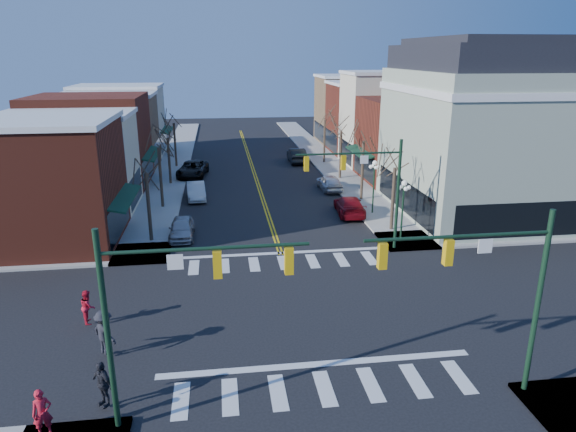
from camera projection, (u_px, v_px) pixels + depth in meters
name	position (u px, v px, depth m)	size (l,w,h in m)	color
ground	(299.00, 311.00, 25.40)	(160.00, 160.00, 0.00)	black
sidewalk_left	(160.00, 204.00, 43.13)	(3.50, 70.00, 0.15)	#9E9B93
sidewalk_right	(362.00, 196.00, 45.38)	(3.50, 70.00, 0.15)	#9E9B93
bldg_left_brick_a	(36.00, 185.00, 33.29)	(10.00, 8.50, 8.00)	maroon
bldg_left_stucco_a	(69.00, 165.00, 40.68)	(10.00, 7.00, 7.50)	beige
bldg_left_brick_b	(91.00, 142.00, 48.08)	(10.00, 9.00, 8.50)	maroon
bldg_left_tan	(109.00, 133.00, 55.98)	(10.00, 7.50, 7.80)	#937551
bldg_left_stucco_b	(121.00, 122.00, 63.23)	(10.00, 8.00, 8.20)	beige
bldg_right_brick_a	(414.00, 140.00, 50.48)	(10.00, 8.50, 8.00)	maroon
bldg_right_stucco	(390.00, 120.00, 57.50)	(10.00, 7.00, 10.00)	beige
bldg_right_brick_b	(370.00, 119.00, 64.81)	(10.00, 8.00, 8.50)	maroon
bldg_right_tan	(354.00, 110.00, 72.28)	(10.00, 8.00, 9.00)	#937551
victorian_corner	(484.00, 129.00, 39.18)	(12.25, 14.25, 13.30)	#9DAA93
traffic_mast_near_left	(164.00, 300.00, 16.27)	(6.60, 0.28, 7.20)	#14331E
traffic_mast_near_right	(492.00, 280.00, 17.69)	(6.60, 0.28, 7.20)	#14331E
traffic_mast_far_right	(370.00, 180.00, 31.67)	(6.60, 0.28, 7.20)	#14331E
lamppost_corner	(403.00, 201.00, 33.58)	(0.36, 0.36, 4.33)	#14331E
lamppost_midblock	(374.00, 178.00, 39.71)	(0.36, 0.36, 4.33)	#14331E
tree_left_a	(149.00, 208.00, 33.98)	(0.24, 0.24, 4.76)	#382B21
tree_left_b	(161.00, 178.00, 41.49)	(0.24, 0.24, 5.04)	#382B21
tree_left_c	(169.00, 161.00, 49.12)	(0.24, 0.24, 4.55)	#382B21
tree_left_d	(175.00, 145.00, 56.62)	(0.24, 0.24, 4.90)	#382B21
tree_right_a	(393.00, 200.00, 36.16)	(0.24, 0.24, 4.62)	#382B21
tree_right_b	(362.00, 171.00, 43.63)	(0.24, 0.24, 5.18)	#382B21
tree_right_c	(341.00, 156.00, 51.23)	(0.24, 0.24, 4.83)	#382B21
tree_right_d	(324.00, 142.00, 58.77)	(0.24, 0.24, 4.97)	#382B21
car_left_near	(182.00, 228.00, 35.30)	(1.63, 4.05, 1.38)	#A4A5A9
car_left_mid	(196.00, 191.00, 44.67)	(1.51, 4.32, 1.42)	silver
car_left_far	(193.00, 169.00, 52.71)	(2.64, 5.72, 1.59)	black
car_right_near	(349.00, 206.00, 40.41)	(2.01, 4.95, 1.44)	maroon
car_right_mid	(329.00, 182.00, 47.58)	(1.74, 4.32, 1.47)	silver
car_right_far	(297.00, 155.00, 59.58)	(1.77, 5.08, 1.67)	black
pedestrian_red_a	(42.00, 413.00, 16.71)	(0.62, 0.41, 1.70)	red
pedestrian_red_b	(88.00, 306.00, 23.83)	(0.79, 0.61, 1.62)	red
pedestrian_dark_a	(102.00, 384.00, 18.15)	(1.03, 0.43, 1.76)	black
pedestrian_dark_b	(104.00, 332.00, 21.31)	(1.26, 0.73, 1.95)	black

